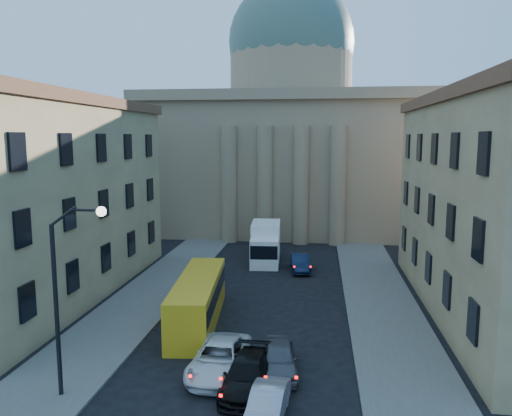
% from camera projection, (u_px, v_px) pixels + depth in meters
% --- Properties ---
extents(sidewalk_left, '(5.00, 60.00, 0.15)m').
position_uv_depth(sidewalk_left, '(125.00, 317.00, 32.66)').
color(sidewalk_left, '#575550').
rests_on(sidewalk_left, ground).
extents(sidewalk_right, '(5.00, 60.00, 0.15)m').
position_uv_depth(sidewalk_right, '(391.00, 329.00, 30.53)').
color(sidewalk_right, '#575550').
rests_on(sidewalk_right, ground).
extents(church, '(68.02, 28.76, 36.60)m').
position_uv_depth(church, '(290.00, 136.00, 66.74)').
color(church, '#93785A').
rests_on(church, ground).
extents(building_left, '(11.60, 26.60, 14.70)m').
position_uv_depth(building_left, '(31.00, 197.00, 36.62)').
color(building_left, tan).
rests_on(building_left, ground).
extents(street_lamp, '(2.62, 0.44, 8.83)m').
position_uv_depth(street_lamp, '(66.00, 285.00, 21.91)').
color(street_lamp, black).
rests_on(street_lamp, ground).
extents(car_right_near, '(1.75, 4.15, 1.33)m').
position_uv_depth(car_right_near, '(267.00, 405.00, 20.81)').
color(car_right_near, '#9C9DA3').
rests_on(car_right_near, ground).
extents(car_left_mid, '(2.75, 5.63, 1.54)m').
position_uv_depth(car_left_mid, '(220.00, 358.00, 24.96)').
color(car_left_mid, silver).
rests_on(car_left_mid, ground).
extents(car_right_mid, '(2.17, 5.09, 1.46)m').
position_uv_depth(car_right_mid, '(247.00, 375.00, 23.27)').
color(car_right_mid, black).
rests_on(car_right_mid, ground).
extents(car_right_far, '(2.26, 4.58, 1.50)m').
position_uv_depth(car_right_far, '(279.00, 358.00, 24.99)').
color(car_right_far, '#4D4D52').
rests_on(car_right_far, ground).
extents(car_right_distant, '(2.08, 4.66, 1.48)m').
position_uv_depth(car_right_distant, '(300.00, 263.00, 44.14)').
color(car_right_distant, '#0D1931').
rests_on(car_right_distant, ground).
extents(city_bus, '(3.37, 10.68, 2.96)m').
position_uv_depth(city_bus, '(198.00, 299.00, 31.62)').
color(city_bus, gold).
rests_on(city_bus, ground).
extents(box_truck, '(3.02, 6.80, 3.65)m').
position_uv_depth(box_truck, '(266.00, 244.00, 47.22)').
color(box_truck, white).
rests_on(box_truck, ground).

